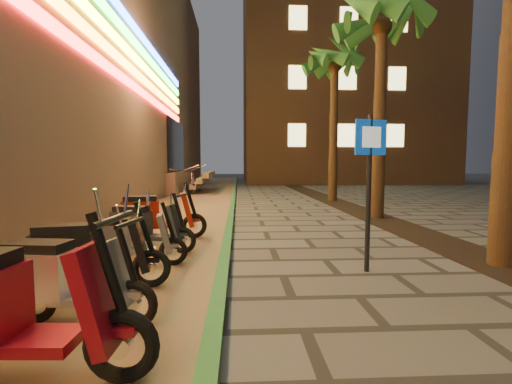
{
  "coord_description": "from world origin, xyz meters",
  "views": [
    {
      "loc": [
        -0.66,
        -3.23,
        1.63
      ],
      "look_at": [
        -0.37,
        2.25,
        1.2
      ],
      "focal_mm": 24.0,
      "sensor_mm": 36.0,
      "label": 1
    }
  ],
  "objects": [
    {
      "name": "scooter_4",
      "position": [
        -2.41,
        -0.69,
        0.57
      ],
      "size": [
        1.85,
        0.65,
        1.3
      ],
      "rotation": [
        0.0,
        0.0,
        -0.05
      ],
      "color": "black",
      "rests_on": "ground"
    },
    {
      "name": "scooter_6",
      "position": [
        -2.59,
        1.13,
        0.51
      ],
      "size": [
        1.66,
        0.75,
        1.17
      ],
      "rotation": [
        0.0,
        0.0,
        0.2
      ],
      "color": "black",
      "rests_on": "ground"
    },
    {
      "name": "scooter_7",
      "position": [
        -2.41,
        2.16,
        0.46
      ],
      "size": [
        1.49,
        0.64,
        1.05
      ],
      "rotation": [
        0.0,
        0.0,
        0.18
      ],
      "color": "black",
      "rests_on": "ground"
    },
    {
      "name": "scooter_9",
      "position": [
        -2.48,
        4.2,
        0.55
      ],
      "size": [
        1.8,
        0.82,
        1.27
      ],
      "rotation": [
        0.0,
        0.0,
        0.21
      ],
      "color": "black",
      "rests_on": "ground"
    },
    {
      "name": "planting_strip",
      "position": [
        3.6,
        5.0,
        0.01
      ],
      "size": [
        1.2,
        40.0,
        0.02
      ],
      "primitive_type": "cube",
      "color": "black",
      "rests_on": "ground"
    },
    {
      "name": "parking_strip",
      "position": [
        -2.6,
        10.0,
        0.01
      ],
      "size": [
        3.4,
        60.0,
        0.01
      ],
      "primitive_type": "cube",
      "color": "#8C7251",
      "rests_on": "ground"
    },
    {
      "name": "ground",
      "position": [
        0.0,
        0.0,
        0.0
      ],
      "size": [
        120.0,
        120.0,
        0.0
      ],
      "primitive_type": "plane",
      "color": "#474442",
      "rests_on": "ground"
    },
    {
      "name": "scooter_5",
      "position": [
        -2.45,
        0.25,
        0.49
      ],
      "size": [
        1.59,
        0.65,
        1.12
      ],
      "rotation": [
        0.0,
        0.0,
        -0.15
      ],
      "color": "black",
      "rests_on": "ground"
    },
    {
      "name": "scooter_8",
      "position": [
        -2.43,
        3.19,
        0.49
      ],
      "size": [
        1.6,
        0.71,
        1.13
      ],
      "rotation": [
        0.0,
        0.0,
        -0.19
      ],
      "color": "black",
      "rests_on": "ground"
    },
    {
      "name": "apartment_block",
      "position": [
        9.0,
        32.0,
        12.5
      ],
      "size": [
        18.0,
        16.06,
        25.0
      ],
      "color": "brown",
      "rests_on": "ground"
    },
    {
      "name": "green_curb",
      "position": [
        -0.9,
        10.0,
        0.05
      ],
      "size": [
        0.18,
        60.0,
        0.1
      ],
      "primitive_type": "cube",
      "color": "#2A7234",
      "rests_on": "ground"
    },
    {
      "name": "palm_d",
      "position": [
        3.6,
        12.0,
        5.94
      ],
      "size": [
        2.97,
        3.02,
        7.16
      ],
      "color": "#472D19",
      "rests_on": "ground"
    },
    {
      "name": "palm_c",
      "position": [
        3.6,
        7.0,
        5.73
      ],
      "size": [
        2.97,
        3.02,
        6.91
      ],
      "color": "#472D19",
      "rests_on": "ground"
    },
    {
      "name": "pedestrian_sign",
      "position": [
        1.31,
        1.82,
        1.54
      ],
      "size": [
        0.52,
        0.15,
        2.38
      ],
      "rotation": [
        0.0,
        0.0,
        0.24
      ],
      "color": "black",
      "rests_on": "ground"
    }
  ]
}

